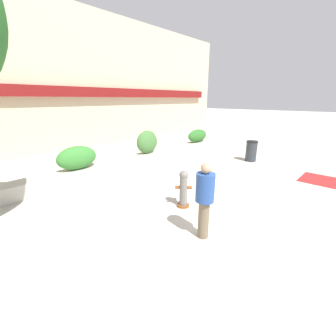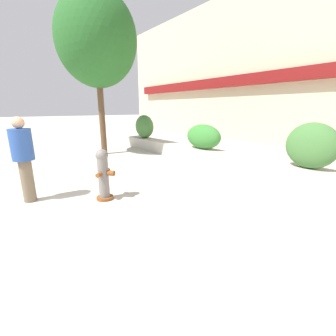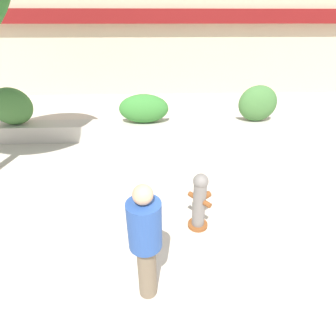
{
  "view_description": "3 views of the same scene",
  "coord_description": "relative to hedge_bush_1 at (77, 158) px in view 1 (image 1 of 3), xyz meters",
  "views": [
    {
      "loc": [
        -5.11,
        -1.8,
        2.97
      ],
      "look_at": [
        0.23,
        3.17,
        0.72
      ],
      "focal_mm": 24.0,
      "sensor_mm": 36.0,
      "label": 1
    },
    {
      "loc": [
        3.84,
        0.19,
        1.87
      ],
      "look_at": [
        0.02,
        3.18,
        0.59
      ],
      "focal_mm": 24.0,
      "sensor_mm": 36.0,
      "label": 2
    },
    {
      "loc": [
        -1.2,
        -1.67,
        3.23
      ],
      "look_at": [
        -0.99,
        3.16,
        0.49
      ],
      "focal_mm": 28.0,
      "sensor_mm": 36.0,
      "label": 3
    }
  ],
  "objects": [
    {
      "name": "ground_plane",
      "position": [
        1.59,
        -6.0,
        -0.93
      ],
      "size": [
        120.0,
        120.0,
        0.0
      ],
      "primitive_type": "plane",
      "color": "beige"
    },
    {
      "name": "building_facade",
      "position": [
        1.59,
        5.98,
        3.06
      ],
      "size": [
        30.0,
        1.36,
        8.0
      ],
      "color": "beige",
      "rests_on": "ground"
    },
    {
      "name": "planter_wall_low",
      "position": [
        1.59,
        0.0,
        -0.68
      ],
      "size": [
        18.0,
        0.7,
        0.5
      ],
      "primitive_type": "cube",
      "color": "#B7B2A8",
      "rests_on": "ground"
    },
    {
      "name": "hedge_bush_1",
      "position": [
        0.0,
        0.0,
        0.0
      ],
      "size": [
        1.47,
        0.69,
        0.85
      ],
      "primitive_type": "ellipsoid",
      "color": "#387F33",
      "rests_on": "planter_wall_low"
    },
    {
      "name": "hedge_bush_2",
      "position": [
        3.42,
        0.0,
        0.11
      ],
      "size": [
        1.15,
        0.63,
        1.08
      ],
      "primitive_type": "ellipsoid",
      "color": "#427538",
      "rests_on": "planter_wall_low"
    },
    {
      "name": "hedge_bush_3",
      "position": [
        7.43,
        0.0,
        -0.05
      ],
      "size": [
        1.6,
        0.64,
        0.75
      ],
      "primitive_type": "ellipsoid",
      "color": "#2D6B28",
      "rests_on": "planter_wall_low"
    },
    {
      "name": "fire_hydrant",
      "position": [
        1.08,
        -4.11,
        -0.37
      ],
      "size": [
        0.5,
        0.5,
        1.08
      ],
      "color": "brown",
      "rests_on": "ground"
    },
    {
      "name": "pedestrian",
      "position": [
        0.22,
        -5.38,
        0.06
      ],
      "size": [
        0.52,
        0.52,
        1.73
      ],
      "color": "brown",
      "rests_on": "ground"
    },
    {
      "name": "tactile_warning_pad",
      "position": [
        6.34,
        -6.65,
        -0.92
      ],
      "size": [
        1.46,
        1.46,
        0.01
      ],
      "primitive_type": "cube",
      "color": "#B22323",
      "rests_on": "ground"
    },
    {
      "name": "trash_bin",
      "position": [
        7.21,
        -3.44,
        -0.42
      ],
      "size": [
        0.55,
        0.55,
        1.01
      ],
      "color": "#2D3338",
      "rests_on": "ground"
    }
  ]
}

